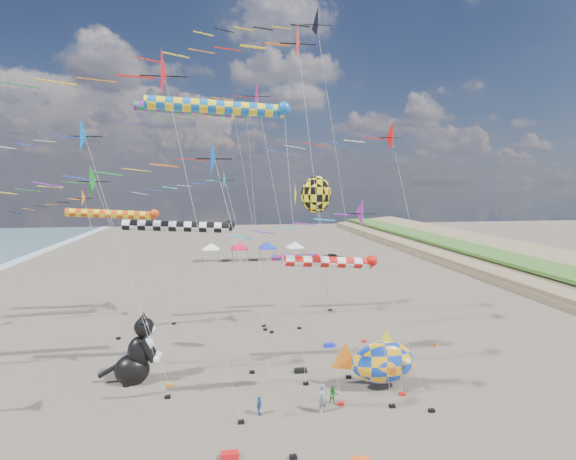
% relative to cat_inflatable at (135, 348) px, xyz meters
% --- Properties ---
extents(delta_kite_0, '(13.96, 2.65, 23.12)m').
position_rel_cat_inflatable_xyz_m(delta_kite_0, '(8.96, 9.49, 19.06)').
color(delta_kite_0, '#CE1864').
rests_on(delta_kite_0, ground).
extents(delta_kite_1, '(9.87, 2.14, 17.65)m').
position_rel_cat_inflatable_xyz_m(delta_kite_1, '(-1.49, -2.80, 13.82)').
color(delta_kite_1, blue).
rests_on(delta_kite_1, ground).
extents(delta_kite_2, '(13.61, 2.67, 28.10)m').
position_rel_cat_inflatable_xyz_m(delta_kite_2, '(13.24, 5.16, 24.05)').
color(delta_kite_2, black).
rests_on(delta_kite_2, ground).
extents(delta_kite_3, '(13.50, 2.66, 20.59)m').
position_rel_cat_inflatable_xyz_m(delta_kite_3, '(3.13, -6.58, 16.53)').
color(delta_kite_3, red).
rests_on(delta_kite_3, ground).
extents(delta_kite_4, '(10.57, 1.90, 15.09)m').
position_rel_cat_inflatable_xyz_m(delta_kite_4, '(5.73, 9.59, 11.31)').
color(delta_kite_4, '#1694CC').
rests_on(delta_kite_4, ground).
extents(delta_kite_5, '(14.44, 2.78, 19.03)m').
position_rel_cat_inflatable_xyz_m(delta_kite_5, '(19.01, 3.31, 14.94)').
color(delta_kite_5, '#F10803').
rests_on(delta_kite_5, ground).
extents(delta_kite_6, '(10.89, 2.31, 22.81)m').
position_rel_cat_inflatable_xyz_m(delta_kite_6, '(9.65, -5.37, 18.90)').
color(delta_kite_6, red).
rests_on(delta_kite_6, ground).
extents(delta_kite_7, '(10.44, 1.81, 15.87)m').
position_rel_cat_inflatable_xyz_m(delta_kite_7, '(4.86, -10.32, 12.11)').
color(delta_kite_7, '#0951B7').
rests_on(delta_kite_7, ground).
extents(delta_kite_8, '(13.01, 2.25, 15.09)m').
position_rel_cat_inflatable_xyz_m(delta_kite_8, '(-3.30, -1.07, 11.20)').
color(delta_kite_8, '#178C21').
rests_on(delta_kite_8, ground).
extents(delta_kite_9, '(12.26, 2.48, 21.33)m').
position_rel_cat_inflatable_xyz_m(delta_kite_9, '(6.33, 8.76, 17.36)').
color(delta_kite_9, orange).
rests_on(delta_kite_9, ground).
extents(delta_kite_10, '(10.73, 1.83, 13.12)m').
position_rel_cat_inflatable_xyz_m(delta_kite_10, '(13.22, -7.05, 9.38)').
color(delta_kite_10, purple).
rests_on(delta_kite_10, ground).
extents(delta_kite_11, '(7.95, 1.55, 13.35)m').
position_rel_cat_inflatable_xyz_m(delta_kite_11, '(-6.64, 9.16, 9.69)').
color(delta_kite_11, orange).
rests_on(delta_kite_11, ground).
extents(windsock_0, '(11.53, 0.88, 20.76)m').
position_rel_cat_inflatable_xyz_m(windsock_0, '(4.03, 10.70, 17.81)').
color(windsock_0, '#1A8F41').
rests_on(windsock_0, ground).
extents(windsock_1, '(10.26, 0.89, 18.97)m').
position_rel_cat_inflatable_xyz_m(windsock_1, '(6.24, -2.25, 16.01)').
color(windsock_1, blue).
rests_on(windsock_1, ground).
extents(windsock_2, '(7.01, 0.68, 9.56)m').
position_rel_cat_inflatable_xyz_m(windsock_2, '(12.43, -6.15, 6.69)').
color(windsock_2, red).
rests_on(windsock_2, ground).
extents(windsock_3, '(6.54, 0.64, 6.32)m').
position_rel_cat_inflatable_xyz_m(windsock_3, '(14.04, 15.07, 3.50)').
color(windsock_3, red).
rests_on(windsock_3, ground).
extents(windsock_4, '(8.86, 0.76, 11.22)m').
position_rel_cat_inflatable_xyz_m(windsock_4, '(3.38, 0.19, 8.33)').
color(windsock_4, black).
rests_on(windsock_4, ground).
extents(windsock_5, '(9.54, 0.83, 11.33)m').
position_rel_cat_inflatable_xyz_m(windsock_5, '(-3.67, 12.74, 8.42)').
color(windsock_5, '#D64612').
rests_on(windsock_5, ground).
extents(angelfish_kite, '(3.74, 3.02, 14.30)m').
position_rel_cat_inflatable_xyz_m(angelfish_kite, '(12.57, 0.28, 10.42)').
color(angelfish_kite, yellow).
rests_on(angelfish_kite, ground).
extents(cat_inflatable, '(3.68, 1.91, 4.90)m').
position_rel_cat_inflatable_xyz_m(cat_inflatable, '(0.00, 0.00, 0.00)').
color(cat_inflatable, black).
rests_on(cat_inflatable, ground).
extents(fish_inflatable, '(5.87, 2.91, 4.14)m').
position_rel_cat_inflatable_xyz_m(fish_inflatable, '(16.45, -3.74, -0.53)').
color(fish_inflatable, '#133FBB').
rests_on(fish_inflatable, ground).
extents(person_adult, '(0.78, 0.69, 1.80)m').
position_rel_cat_inflatable_xyz_m(person_adult, '(11.85, -6.13, -1.55)').
color(person_adult, gray).
rests_on(person_adult, ground).
extents(child_green, '(0.60, 0.49, 1.16)m').
position_rel_cat_inflatable_xyz_m(child_green, '(12.75, -5.16, -1.87)').
color(child_green, '#207B28').
rests_on(child_green, ground).
extents(child_blue, '(0.54, 0.72, 1.14)m').
position_rel_cat_inflatable_xyz_m(child_blue, '(8.04, -5.76, -1.88)').
color(child_blue, '#1F4F94').
rests_on(child_blue, ground).
extents(kite_bag_0, '(0.90, 0.44, 0.30)m').
position_rel_cat_inflatable_xyz_m(kite_bag_0, '(6.19, -9.76, -2.30)').
color(kite_bag_0, red).
rests_on(kite_bag_0, ground).
extents(kite_bag_1, '(0.90, 0.44, 0.30)m').
position_rel_cat_inflatable_xyz_m(kite_bag_1, '(11.56, -0.21, -2.30)').
color(kite_bag_1, black).
rests_on(kite_bag_1, ground).
extents(kite_bag_3, '(0.90, 0.44, 0.30)m').
position_rel_cat_inflatable_xyz_m(kite_bag_3, '(14.92, 4.53, -2.30)').
color(kite_bag_3, '#1523DB').
rests_on(kite_bag_3, ground).
extents(tent_row, '(19.20, 4.20, 3.80)m').
position_rel_cat_inflatable_xyz_m(tent_row, '(11.92, 48.01, 0.70)').
color(tent_row, white).
rests_on(tent_row, ground).
extents(parked_car, '(4.00, 2.05, 1.30)m').
position_rel_cat_inflatable_xyz_m(parked_car, '(26.11, 46.01, -1.80)').
color(parked_car, '#26262D').
rests_on(parked_car, ground).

